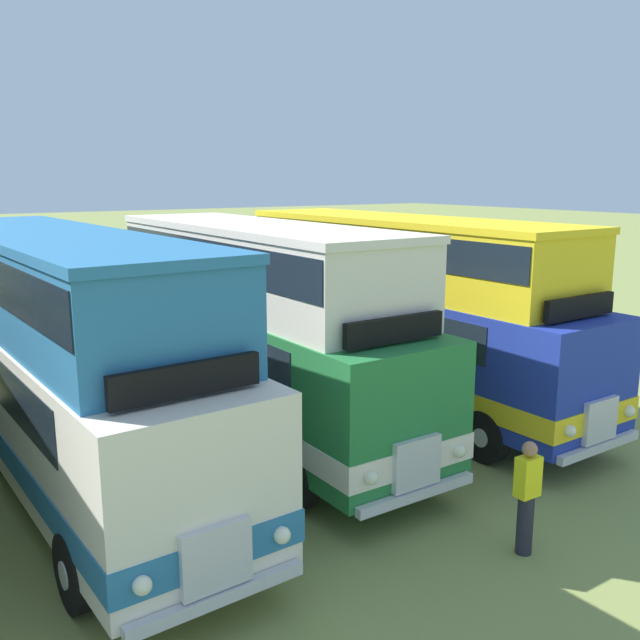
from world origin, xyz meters
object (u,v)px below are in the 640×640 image
(bus_seventh_in_row, at_px, (259,321))
(bus_sixth_in_row, at_px, (61,345))
(bus_eighth_in_row, at_px, (403,302))
(marshal_person, at_px, (527,497))

(bus_seventh_in_row, bearing_deg, bus_sixth_in_row, 179.49)
(bus_seventh_in_row, relative_size, bus_eighth_in_row, 0.91)
(bus_sixth_in_row, bearing_deg, marshal_person, -52.23)
(bus_seventh_in_row, height_order, marshal_person, bus_seventh_in_row)
(bus_sixth_in_row, relative_size, bus_seventh_in_row, 1.18)
(bus_sixth_in_row, relative_size, bus_eighth_in_row, 1.08)
(bus_sixth_in_row, xyz_separation_m, bus_seventh_in_row, (3.97, -0.04, -0.01))
(marshal_person, bearing_deg, bus_sixth_in_row, 127.77)
(bus_sixth_in_row, bearing_deg, bus_eighth_in_row, 0.56)
(bus_eighth_in_row, bearing_deg, bus_seventh_in_row, -178.36)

